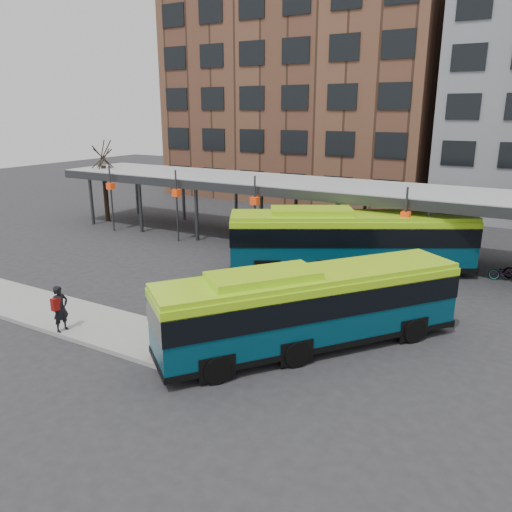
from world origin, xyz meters
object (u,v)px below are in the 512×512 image
Objects in this scene: bus_front at (310,306)px; pedestrian at (60,308)px; bus_rear at (349,239)px; tree at (106,191)px.

pedestrian is at bearing 151.37° from bus_front.
bus_front is 0.85× the size of bus_rear.
bus_front is at bearing -108.67° from bus_rear.
tree is at bearing 142.21° from bus_rear.
pedestrian is (-8.86, -3.91, -0.54)m from bus_front.
tree is 0.45× the size of bus_rear.
bus_rear is 15.00m from pedestrian.
bus_rear is (-1.85, 9.34, 0.19)m from bus_front.
bus_rear is (21.29, -2.97, -0.58)m from tree.
bus_rear is 6.75× the size of pedestrian.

